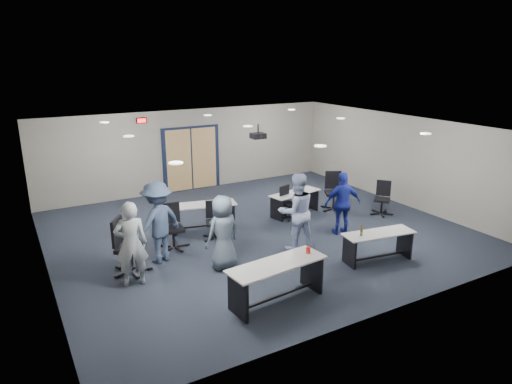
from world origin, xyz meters
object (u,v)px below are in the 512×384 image
chair_loose_right (382,198)px  person_gray (131,244)px  chair_back_b (215,221)px  chair_back_a (173,227)px  chair_back_d (334,192)px  person_lightblue (296,212)px  table_back_right (295,199)px  chair_back_c (290,203)px  table_back_left (203,212)px  table_front_left (277,275)px  table_front_right (378,241)px  chair_loose_left (130,246)px  person_plaid (223,232)px  person_back (158,222)px  person_navy (343,203)px

chair_loose_right → person_gray: size_ratio=0.55×
chair_back_b → chair_loose_right: size_ratio=0.98×
chair_back_a → person_gray: size_ratio=0.62×
chair_back_d → person_lightblue: (-2.55, -1.76, 0.35)m
person_gray → person_lightblue: size_ratio=0.95×
table_back_right → chair_back_c: chair_back_c is taller
table_back_left → chair_back_c: bearing=2.3°
table_back_right → person_lightblue: bearing=-135.2°
table_front_left → table_back_right: table_front_left is taller
table_front_right → chair_loose_right: (2.30, 2.22, 0.03)m
chair_loose_left → person_plaid: size_ratio=0.74×
person_lightblue → person_back: same height
chair_back_a → person_gray: (-1.30, -1.29, 0.33)m
table_front_right → person_gray: (-5.00, 1.57, 0.41)m
table_front_left → chair_loose_right: 5.80m
person_back → table_front_left: bearing=94.1°
person_lightblue → person_navy: bearing=-163.4°
person_navy → chair_loose_left: bearing=11.6°
chair_back_c → person_lightblue: person_lightblue is taller
table_back_left → chair_back_c: size_ratio=1.95×
person_plaid → chair_back_b: bearing=-118.4°
table_front_right → person_back: (-4.21, 2.36, 0.46)m
chair_back_b → table_back_right: bearing=30.8°
table_front_left → person_navy: bearing=26.5°
chair_back_a → person_navy: person_navy is taller
table_back_right → chair_back_d: chair_back_d is taller
table_back_left → chair_back_d: bearing=6.1°
chair_loose_left → person_back: bearing=-36.4°
chair_back_a → person_lightblue: person_lightblue is taller
table_front_right → chair_back_a: (-3.70, 2.86, 0.08)m
chair_loose_right → person_back: person_back is taller
table_front_left → person_gray: (-2.12, 1.97, 0.33)m
table_front_left → chair_back_c: size_ratio=2.14×
chair_back_b → chair_back_c: size_ratio=1.02×
chair_loose_right → person_plaid: (-5.42, -0.85, 0.33)m
table_back_left → table_back_right: (2.75, -0.19, -0.03)m
chair_loose_left → person_plaid: person_plaid is taller
chair_loose_left → person_back: (0.69, 0.25, 0.32)m
table_back_left → chair_back_c: (2.42, -0.43, -0.01)m
person_plaid → person_gray: bearing=-16.5°
table_front_left → chair_back_b: 3.32m
table_back_left → person_back: bearing=-128.6°
chair_back_c → chair_back_d: size_ratio=0.82×
table_back_left → chair_back_b: 0.75m
person_gray → chair_back_d: bearing=-153.8°
chair_back_b → chair_loose_left: 2.42m
table_back_left → chair_loose_left: 2.77m
chair_back_a → person_lightblue: bearing=-22.8°
chair_loose_left → chair_loose_right: (7.20, 0.11, -0.12)m
chair_loose_left → table_back_right: bearing=-41.1°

